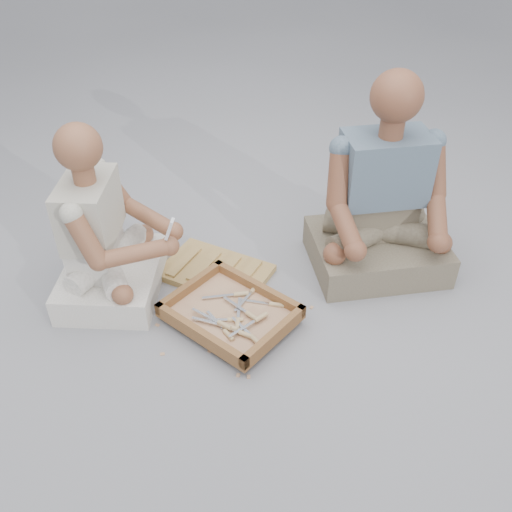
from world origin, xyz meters
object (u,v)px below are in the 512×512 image
(tool_tray, at_px, (230,313))
(craftsman, at_px, (105,240))
(companion, at_px, (382,208))
(carved_panel, at_px, (215,272))

(tool_tray, xyz_separation_m, craftsman, (-0.63, 0.03, 0.24))
(craftsman, relative_size, companion, 0.87)
(carved_panel, relative_size, craftsman, 0.60)
(craftsman, bearing_deg, carved_panel, 105.70)
(carved_panel, relative_size, companion, 0.52)
(craftsman, bearing_deg, tool_tray, 71.00)
(tool_tray, height_order, companion, companion)
(tool_tray, distance_m, craftsman, 0.68)
(tool_tray, relative_size, craftsman, 0.75)
(tool_tray, bearing_deg, carved_panel, 123.69)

